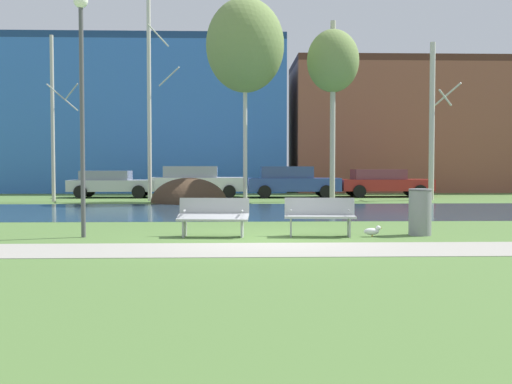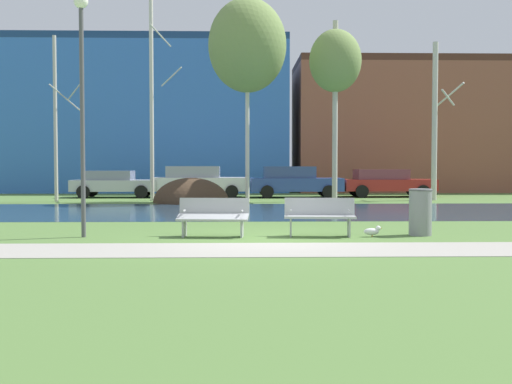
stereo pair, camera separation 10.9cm
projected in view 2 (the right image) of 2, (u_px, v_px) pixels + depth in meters
The scene contains 20 objects.
ground_plane at pixel (256, 208), 23.36m from camera, with size 120.00×120.00×0.00m, color #517538.
paved_path_strip at pixel (271, 250), 11.75m from camera, with size 60.00×1.98×0.01m, color #9E998E.
river_band at pixel (257, 211), 21.68m from camera, with size 80.00×8.14×0.01m, color #284256.
soil_mound at pixel (191, 202), 26.77m from camera, with size 3.29×3.40×2.15m, color #423021.
bench_left at pixel (213, 216), 13.90m from camera, with size 1.64×0.70×0.87m.
bench_right at pixel (320, 216), 13.96m from camera, with size 1.64×0.70×0.87m.
trash_bin at pixel (420, 211), 14.16m from camera, with size 0.54×0.54×1.08m.
seagull at pixel (372, 231), 13.87m from camera, with size 0.42×0.16×0.25m.
streetlamp at pixel (82, 76), 13.68m from camera, with size 0.32×0.32×5.41m.
birch_far_left at pixel (56, 118), 27.25m from camera, with size 1.27×2.35×7.35m.
birch_left at pixel (152, 97), 27.75m from camera, with size 1.49×2.31×9.22m.
birch_center_left at pixel (247, 46), 26.97m from camera, with size 3.43×3.43×8.94m.
birch_center at pixel (335, 62), 27.42m from camera, with size 2.33×2.33×8.06m.
birch_center_right at pixel (435, 120), 28.38m from camera, with size 1.47×2.21×7.28m.
parked_van_nearest_silver at pixel (114, 183), 30.87m from camera, with size 4.27×2.07×1.34m.
parked_sedan_second_white at pixel (199, 181), 31.15m from camera, with size 4.76×2.15×1.57m.
parked_hatch_third_blue at pixel (294, 181), 30.94m from camera, with size 4.60×2.08×1.56m.
parked_wagon_fourth_red at pixel (386, 182), 31.42m from camera, with size 4.65×2.13×1.41m.
building_blue_store at pixel (142, 117), 38.41m from camera, with size 17.91×6.87×9.23m.
building_brick_low at pixel (438, 127), 38.60m from camera, with size 17.92×6.44×8.04m.
Camera 2 is at (-0.58, -13.31, 1.62)m, focal length 43.15 mm.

